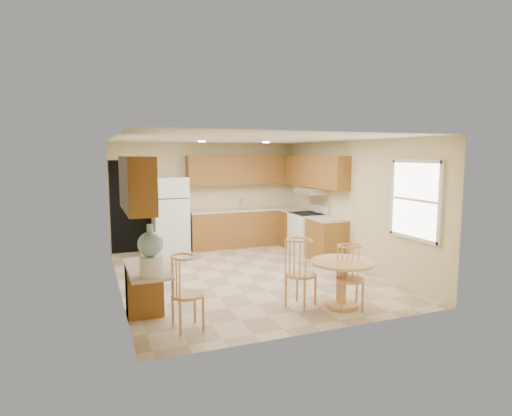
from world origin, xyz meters
name	(u,v)px	position (x,y,z in m)	size (l,w,h in m)	color
floor	(246,275)	(0.00, 0.00, 0.00)	(5.50, 5.50, 0.00)	#C8B291
ceiling	(246,139)	(0.00, 0.00, 2.50)	(4.50, 5.50, 0.02)	white
wall_back	(207,195)	(0.00, 2.75, 1.25)	(4.50, 0.02, 2.50)	beige
wall_front	(323,234)	(0.00, -2.75, 1.25)	(4.50, 0.02, 2.50)	beige
wall_left	(117,215)	(-2.25, 0.00, 1.25)	(0.02, 5.50, 2.50)	beige
wall_right	(351,203)	(2.25, 0.00, 1.25)	(0.02, 5.50, 2.50)	beige
doorway	(132,207)	(-1.75, 2.73, 1.05)	(0.90, 0.02, 2.10)	black
base_cab_back	(245,228)	(0.88, 2.45, 0.43)	(2.75, 0.60, 0.87)	#915E24
counter_back	(245,210)	(0.88, 2.45, 0.89)	(2.75, 0.63, 0.04)	beige
base_cab_right_a	(295,229)	(1.95, 1.85, 0.43)	(0.60, 0.59, 0.87)	#915E24
counter_right_a	(295,210)	(1.95, 1.85, 0.89)	(0.63, 0.59, 0.04)	beige
base_cab_right_b	(326,240)	(1.95, 0.40, 0.43)	(0.60, 0.80, 0.87)	#915E24
counter_right_b	(327,219)	(1.95, 0.40, 0.89)	(0.63, 0.80, 0.04)	beige
upper_cab_back	(243,170)	(0.88, 2.58, 1.85)	(2.75, 0.33, 0.70)	#915E24
upper_cab_right	(314,171)	(2.08, 1.21, 1.85)	(0.33, 2.42, 0.70)	#915E24
upper_cab_left	(136,184)	(-2.08, -1.60, 1.85)	(0.33, 1.40, 0.70)	#915E24
sink	(244,209)	(0.85, 2.45, 0.91)	(0.78, 0.44, 0.01)	silver
range_hood	(311,191)	(2.00, 1.18, 1.42)	(0.50, 0.76, 0.14)	silver
desk_pedestal	(144,289)	(-2.00, -1.32, 0.36)	(0.48, 0.42, 0.72)	#915E24
desk_top	(147,269)	(-2.00, -1.70, 0.75)	(0.50, 1.20, 0.04)	beige
window	(416,200)	(2.23, -1.85, 1.50)	(0.06, 1.12, 1.30)	white
can_light_a	(202,141)	(-0.50, 1.20, 2.48)	(0.14, 0.14, 0.02)	white
can_light_b	(266,142)	(0.90, 1.20, 2.48)	(0.14, 0.14, 0.02)	white
refrigerator	(170,215)	(-0.95, 2.40, 0.86)	(0.76, 0.74, 1.72)	white
stove	(308,233)	(1.92, 1.18, 0.47)	(0.65, 0.76, 1.09)	white
dining_table	(342,277)	(0.73, -2.07, 0.45)	(0.93, 0.93, 0.69)	#E3A971
chair_table_a	(304,267)	(0.18, -1.92, 0.61)	(0.44, 0.56, 1.00)	#E3A971
chair_table_b	(354,273)	(0.78, -2.29, 0.56)	(0.41, 0.44, 0.92)	#E3A971
chair_desk	(189,287)	(-1.55, -2.14, 0.58)	(0.42, 0.55, 0.95)	#E3A971
water_crock	(151,253)	(-2.00, -2.12, 1.05)	(0.30, 0.30, 0.63)	white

